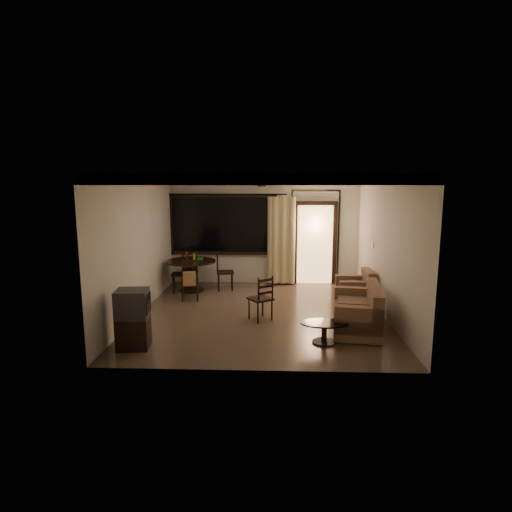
{
  "coord_description": "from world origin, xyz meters",
  "views": [
    {
      "loc": [
        0.23,
        -8.58,
        2.71
      ],
      "look_at": [
        -0.12,
        0.2,
        1.17
      ],
      "focal_mm": 30.0,
      "sensor_mm": 36.0,
      "label": 1
    }
  ],
  "objects_px": {
    "dining_table": "(191,267)",
    "coffee_table": "(324,329)",
    "side_chair": "(261,307)",
    "armchair": "(357,291)",
    "tv_cabinet": "(133,319)",
    "sofa": "(360,313)",
    "dining_chair_west": "(181,281)",
    "dining_chair_east": "(225,279)",
    "dining_chair_south": "(190,287)",
    "dining_chair_north": "(190,275)"
  },
  "relations": [
    {
      "from": "dining_table",
      "to": "side_chair",
      "type": "xyz_separation_m",
      "value": [
        1.81,
        -2.25,
        -0.34
      ]
    },
    {
      "from": "dining_chair_west",
      "to": "sofa",
      "type": "distance_m",
      "value": 4.69
    },
    {
      "from": "armchair",
      "to": "dining_chair_north",
      "type": "bearing_deg",
      "value": 158.19
    },
    {
      "from": "dining_table",
      "to": "armchair",
      "type": "distance_m",
      "value": 4.07
    },
    {
      "from": "dining_chair_south",
      "to": "sofa",
      "type": "bearing_deg",
      "value": -37.22
    },
    {
      "from": "sofa",
      "to": "dining_chair_west",
      "type": "bearing_deg",
      "value": 153.95
    },
    {
      "from": "dining_chair_west",
      "to": "side_chair",
      "type": "xyz_separation_m",
      "value": [
        2.04,
        -2.12,
        -0.01
      ]
    },
    {
      "from": "armchair",
      "to": "dining_table",
      "type": "bearing_deg",
      "value": 163.94
    },
    {
      "from": "tv_cabinet",
      "to": "side_chair",
      "type": "bearing_deg",
      "value": 30.16
    },
    {
      "from": "dining_chair_north",
      "to": "dining_chair_west",
      "type": "bearing_deg",
      "value": 70.84
    },
    {
      "from": "dining_table",
      "to": "dining_chair_west",
      "type": "xyz_separation_m",
      "value": [
        -0.23,
        -0.13,
        -0.32
      ]
    },
    {
      "from": "dining_chair_east",
      "to": "dining_chair_south",
      "type": "bearing_deg",
      "value": 135.7
    },
    {
      "from": "coffee_table",
      "to": "side_chair",
      "type": "height_order",
      "value": "side_chair"
    },
    {
      "from": "tv_cabinet",
      "to": "sofa",
      "type": "distance_m",
      "value": 4.02
    },
    {
      "from": "dining_table",
      "to": "armchair",
      "type": "xyz_separation_m",
      "value": [
        3.9,
        -1.11,
        -0.29
      ]
    },
    {
      "from": "armchair",
      "to": "dining_chair_west",
      "type": "bearing_deg",
      "value": 166.47
    },
    {
      "from": "side_chair",
      "to": "armchair",
      "type": "bearing_deg",
      "value": 173.4
    },
    {
      "from": "dining_chair_south",
      "to": "tv_cabinet",
      "type": "distance_m",
      "value": 2.93
    },
    {
      "from": "sofa",
      "to": "armchair",
      "type": "relative_size",
      "value": 2.11
    },
    {
      "from": "dining_chair_north",
      "to": "tv_cabinet",
      "type": "bearing_deg",
      "value": 79.62
    },
    {
      "from": "dining_chair_south",
      "to": "coffee_table",
      "type": "xyz_separation_m",
      "value": [
        2.79,
        -2.57,
        -0.06
      ]
    },
    {
      "from": "dining_table",
      "to": "coffee_table",
      "type": "xyz_separation_m",
      "value": [
        2.92,
        -3.42,
        -0.37
      ]
    },
    {
      "from": "dining_chair_south",
      "to": "side_chair",
      "type": "distance_m",
      "value": 2.19
    },
    {
      "from": "dining_chair_west",
      "to": "armchair",
      "type": "distance_m",
      "value": 4.25
    },
    {
      "from": "tv_cabinet",
      "to": "sofa",
      "type": "xyz_separation_m",
      "value": [
        3.89,
        0.99,
        -0.17
      ]
    },
    {
      "from": "dining_chair_west",
      "to": "side_chair",
      "type": "bearing_deg",
      "value": 35.17
    },
    {
      "from": "tv_cabinet",
      "to": "side_chair",
      "type": "height_order",
      "value": "tv_cabinet"
    },
    {
      "from": "dining_chair_west",
      "to": "dining_table",
      "type": "bearing_deg",
      "value": 110.01
    },
    {
      "from": "dining_chair_east",
      "to": "armchair",
      "type": "xyz_separation_m",
      "value": [
        3.08,
        -1.24,
        0.04
      ]
    },
    {
      "from": "dining_chair_south",
      "to": "dining_chair_west",
      "type": "bearing_deg",
      "value": 107.97
    },
    {
      "from": "dining_chair_north",
      "to": "coffee_table",
      "type": "bearing_deg",
      "value": 119.17
    },
    {
      "from": "armchair",
      "to": "dining_chair_south",
      "type": "bearing_deg",
      "value": 175.86
    },
    {
      "from": "sofa",
      "to": "dining_chair_north",
      "type": "bearing_deg",
      "value": 147.35
    },
    {
      "from": "dining_chair_west",
      "to": "coffee_table",
      "type": "height_order",
      "value": "dining_chair_west"
    },
    {
      "from": "dining_chair_west",
      "to": "sofa",
      "type": "relative_size",
      "value": 0.58
    },
    {
      "from": "dining_chair_west",
      "to": "sofa",
      "type": "height_order",
      "value": "dining_chair_west"
    },
    {
      "from": "sofa",
      "to": "coffee_table",
      "type": "height_order",
      "value": "sofa"
    },
    {
      "from": "dining_table",
      "to": "coffee_table",
      "type": "bearing_deg",
      "value": -49.53
    },
    {
      "from": "tv_cabinet",
      "to": "armchair",
      "type": "bearing_deg",
      "value": 26.42
    },
    {
      "from": "dining_chair_south",
      "to": "dining_chair_east",
      "type": "bearing_deg",
      "value": 45.7
    },
    {
      "from": "dining_chair_north",
      "to": "sofa",
      "type": "height_order",
      "value": "dining_chair_north"
    },
    {
      "from": "tv_cabinet",
      "to": "coffee_table",
      "type": "relative_size",
      "value": 1.19
    },
    {
      "from": "dining_chair_west",
      "to": "dining_chair_north",
      "type": "distance_m",
      "value": 0.62
    },
    {
      "from": "dining_chair_north",
      "to": "side_chair",
      "type": "relative_size",
      "value": 1.04
    },
    {
      "from": "dining_table",
      "to": "sofa",
      "type": "xyz_separation_m",
      "value": [
        3.64,
        -2.76,
        -0.28
      ]
    },
    {
      "from": "coffee_table",
      "to": "side_chair",
      "type": "bearing_deg",
      "value": 133.52
    },
    {
      "from": "dining_chair_south",
      "to": "dining_chair_north",
      "type": "relative_size",
      "value": 1.0
    },
    {
      "from": "dining_chair_east",
      "to": "sofa",
      "type": "xyz_separation_m",
      "value": [
        2.82,
        -2.88,
        0.04
      ]
    },
    {
      "from": "dining_chair_west",
      "to": "armchair",
      "type": "relative_size",
      "value": 1.23
    },
    {
      "from": "dining_chair_east",
      "to": "side_chair",
      "type": "distance_m",
      "value": 2.57
    }
  ]
}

